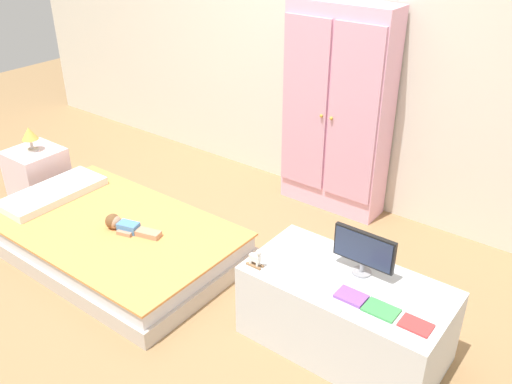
% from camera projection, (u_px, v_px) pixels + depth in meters
% --- Properties ---
extents(ground_plane, '(10.00, 10.00, 0.02)m').
position_uv_depth(ground_plane, '(173.00, 277.00, 3.49)').
color(ground_plane, '#99754C').
extents(back_wall, '(6.40, 0.05, 2.70)m').
position_uv_depth(back_wall, '(316.00, 16.00, 3.94)').
color(back_wall, silver).
rests_on(back_wall, ground_plane).
extents(bed, '(1.65, 1.00, 0.23)m').
position_uv_depth(bed, '(114.00, 239.00, 3.65)').
color(bed, beige).
rests_on(bed, ground_plane).
extents(pillow, '(0.32, 0.72, 0.06)m').
position_uv_depth(pillow, '(53.00, 193.00, 3.91)').
color(pillow, white).
rests_on(pillow, bed).
extents(doll, '(0.39, 0.17, 0.10)m').
position_uv_depth(doll, '(123.00, 225.00, 3.52)').
color(doll, '#4C84C6').
rests_on(doll, bed).
extents(nightstand, '(0.37, 0.37, 0.38)m').
position_uv_depth(nightstand, '(37.00, 173.00, 4.33)').
color(nightstand, silver).
rests_on(nightstand, ground_plane).
extents(table_lamp, '(0.12, 0.12, 0.19)m').
position_uv_depth(table_lamp, '(29.00, 135.00, 4.17)').
color(table_lamp, '#B7B2AD').
rests_on(table_lamp, nightstand).
extents(wardrobe, '(0.77, 0.29, 1.51)m').
position_uv_depth(wardrobe, '(337.00, 111.00, 3.93)').
color(wardrobe, '#EFADCC').
rests_on(wardrobe, ground_plane).
extents(tv_stand, '(1.03, 0.52, 0.43)m').
position_uv_depth(tv_stand, '(345.00, 313.00, 2.85)').
color(tv_stand, silver).
rests_on(tv_stand, ground_plane).
extents(tv_monitor, '(0.33, 0.10, 0.24)m').
position_uv_depth(tv_monitor, '(364.00, 250.00, 2.73)').
color(tv_monitor, '#99999E').
rests_on(tv_monitor, tv_stand).
extents(rocking_horse_toy, '(0.09, 0.04, 0.11)m').
position_uv_depth(rocking_horse_toy, '(256.00, 258.00, 2.82)').
color(rocking_horse_toy, '#8E6642').
rests_on(rocking_horse_toy, tv_stand).
extents(book_purple, '(0.14, 0.10, 0.02)m').
position_uv_depth(book_purple, '(351.00, 297.00, 2.62)').
color(book_purple, '#8E51B2').
rests_on(book_purple, tv_stand).
extents(book_green, '(0.16, 0.11, 0.01)m').
position_uv_depth(book_green, '(381.00, 310.00, 2.54)').
color(book_green, '#429E51').
rests_on(book_green, tv_stand).
extents(book_red, '(0.14, 0.10, 0.01)m').
position_uv_depth(book_red, '(416.00, 326.00, 2.45)').
color(book_red, '#CC3838').
rests_on(book_red, tv_stand).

